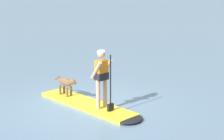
{
  "coord_description": "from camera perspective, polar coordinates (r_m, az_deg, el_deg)",
  "views": [
    {
      "loc": [
        7.87,
        -6.31,
        3.53
      ],
      "look_at": [
        0.0,
        1.0,
        0.9
      ],
      "focal_mm": 58.71,
      "sensor_mm": 36.0,
      "label": 1
    }
  ],
  "objects": [
    {
      "name": "ground_plane",
      "position": [
        10.69,
        -3.95,
        -5.56
      ],
      "size": [
        400.0,
        400.0,
        0.0
      ],
      "primitive_type": "plane",
      "color": "slate"
    },
    {
      "name": "person_paddler",
      "position": [
        9.92,
        -1.59,
        -0.74
      ],
      "size": [
        0.61,
        0.48,
        1.63
      ],
      "color": "tan",
      "rests_on": "paddleboard"
    },
    {
      "name": "paddleboard",
      "position": [
        10.51,
        -3.13,
        -5.6
      ],
      "size": [
        3.73,
        0.89,
        0.1
      ],
      "color": "yellow",
      "rests_on": "ground_plane"
    },
    {
      "name": "dog",
      "position": [
        11.24,
        -7.13,
        -2.0
      ],
      "size": [
        1.05,
        0.24,
        0.59
      ],
      "color": "brown",
      "rests_on": "paddleboard"
    }
  ]
}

